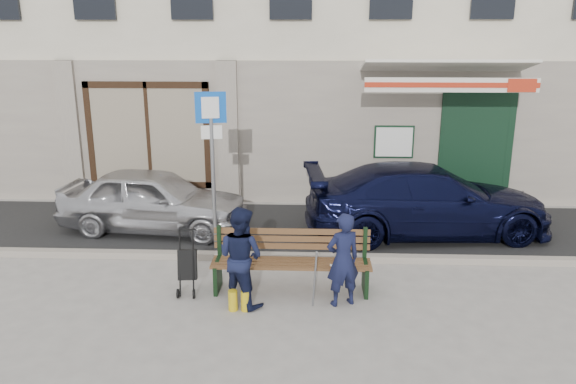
# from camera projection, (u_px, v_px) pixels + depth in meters

# --- Properties ---
(ground) EXTENTS (80.00, 80.00, 0.00)m
(ground) POSITION_uv_depth(u_px,v_px,m) (278.00, 300.00, 8.26)
(ground) COLOR #9E9991
(ground) RESTS_ON ground
(asphalt_lane) EXTENTS (60.00, 3.20, 0.01)m
(asphalt_lane) POSITION_uv_depth(u_px,v_px,m) (287.00, 229.00, 11.24)
(asphalt_lane) COLOR #282828
(asphalt_lane) RESTS_ON ground
(curb) EXTENTS (60.00, 0.18, 0.12)m
(curb) POSITION_uv_depth(u_px,v_px,m) (283.00, 257.00, 9.68)
(curb) COLOR #9E9384
(curb) RESTS_ON ground
(car_silver) EXTENTS (3.81, 1.87, 1.25)m
(car_silver) POSITION_uv_depth(u_px,v_px,m) (154.00, 200.00, 11.01)
(car_silver) COLOR silver
(car_silver) RESTS_ON ground
(car_navy) EXTENTS (4.86, 2.36, 1.36)m
(car_navy) POSITION_uv_depth(u_px,v_px,m) (427.00, 200.00, 10.81)
(car_navy) COLOR black
(car_navy) RESTS_ON ground
(parking_sign) EXTENTS (0.52, 0.13, 2.84)m
(parking_sign) POSITION_uv_depth(u_px,v_px,m) (212.00, 146.00, 9.62)
(parking_sign) COLOR gray
(parking_sign) RESTS_ON ground
(bench) EXTENTS (2.40, 1.17, 0.98)m
(bench) POSITION_uv_depth(u_px,v_px,m) (288.00, 262.00, 8.45)
(bench) COLOR brown
(bench) RESTS_ON ground
(man) EXTENTS (0.59, 0.50, 1.39)m
(man) POSITION_uv_depth(u_px,v_px,m) (343.00, 260.00, 7.95)
(man) COLOR #131735
(man) RESTS_ON ground
(woman) EXTENTS (0.90, 0.84, 1.47)m
(woman) POSITION_uv_depth(u_px,v_px,m) (241.00, 256.00, 7.96)
(woman) COLOR #121733
(woman) RESTS_ON ground
(stroller) EXTENTS (0.31, 0.42, 0.97)m
(stroller) POSITION_uv_depth(u_px,v_px,m) (187.00, 266.00, 8.38)
(stroller) COLOR black
(stroller) RESTS_ON ground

